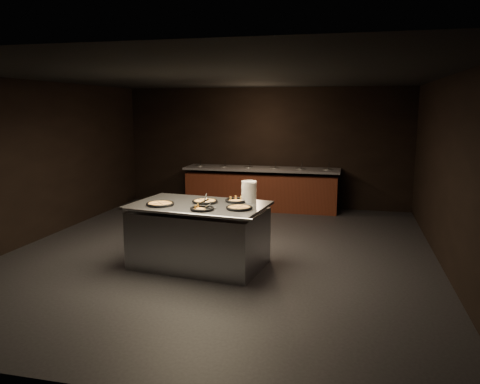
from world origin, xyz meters
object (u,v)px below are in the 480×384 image
Objects in this scene: serving_counter at (199,236)px; plate_stack at (249,192)px; pan_veggie_whole at (160,204)px; pan_cheese_whole at (205,201)px.

plate_stack reaches higher than serving_counter.
pan_cheese_whole is (0.60, 0.34, -0.00)m from pan_veggie_whole.
plate_stack is 1.37m from pan_veggie_whole.
serving_counter is at bearing 22.21° from pan_veggie_whole.
serving_counter is 1.03m from plate_stack.
pan_cheese_whole is at bearing -162.08° from plate_stack.
serving_counter is at bearing -115.98° from pan_cheese_whole.
serving_counter is 6.66× the size of plate_stack.
serving_counter is at bearing -154.84° from plate_stack.
serving_counter is 0.78m from pan_veggie_whole.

